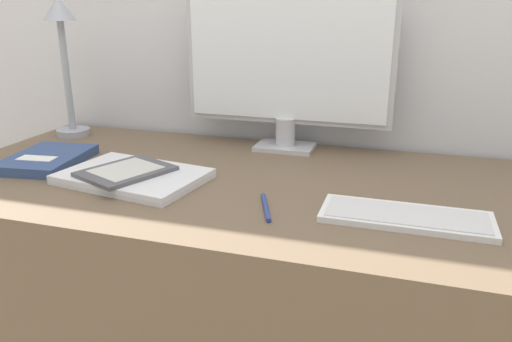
{
  "coord_description": "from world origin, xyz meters",
  "views": [
    {
      "loc": [
        0.32,
        -0.83,
        1.1
      ],
      "look_at": [
        0.03,
        0.08,
        0.78
      ],
      "focal_mm": 35.0,
      "sensor_mm": 36.0,
      "label": 1
    }
  ],
  "objects_px": {
    "monitor": "(286,65)",
    "desk_lamp": "(63,48)",
    "keyboard": "(406,217)",
    "laptop": "(133,176)",
    "ereader": "(126,171)",
    "pen": "(266,207)",
    "notebook": "(47,159)"
  },
  "relations": [
    {
      "from": "laptop",
      "to": "desk_lamp",
      "type": "relative_size",
      "value": 0.84
    },
    {
      "from": "keyboard",
      "to": "pen",
      "type": "bearing_deg",
      "value": -173.73
    },
    {
      "from": "ereader",
      "to": "desk_lamp",
      "type": "height_order",
      "value": "desk_lamp"
    },
    {
      "from": "desk_lamp",
      "to": "laptop",
      "type": "bearing_deg",
      "value": -38.38
    },
    {
      "from": "keyboard",
      "to": "notebook",
      "type": "distance_m",
      "value": 0.88
    },
    {
      "from": "monitor",
      "to": "desk_lamp",
      "type": "relative_size",
      "value": 1.39
    },
    {
      "from": "pen",
      "to": "desk_lamp",
      "type": "bearing_deg",
      "value": 152.4
    },
    {
      "from": "monitor",
      "to": "ereader",
      "type": "distance_m",
      "value": 0.5
    },
    {
      "from": "laptop",
      "to": "notebook",
      "type": "xyz_separation_m",
      "value": [
        -0.27,
        0.05,
        0.0
      ]
    },
    {
      "from": "ereader",
      "to": "pen",
      "type": "xyz_separation_m",
      "value": [
        0.35,
        -0.06,
        -0.02
      ]
    },
    {
      "from": "ereader",
      "to": "notebook",
      "type": "relative_size",
      "value": 0.93
    },
    {
      "from": "laptop",
      "to": "ereader",
      "type": "xyz_separation_m",
      "value": [
        -0.01,
        -0.01,
        0.02
      ]
    },
    {
      "from": "monitor",
      "to": "notebook",
      "type": "height_order",
      "value": "monitor"
    },
    {
      "from": "keyboard",
      "to": "ereader",
      "type": "xyz_separation_m",
      "value": [
        -0.61,
        0.03,
        0.02
      ]
    },
    {
      "from": "desk_lamp",
      "to": "notebook",
      "type": "bearing_deg",
      "value": -65.89
    },
    {
      "from": "laptop",
      "to": "ereader",
      "type": "bearing_deg",
      "value": -136.46
    },
    {
      "from": "laptop",
      "to": "ereader",
      "type": "height_order",
      "value": "ereader"
    },
    {
      "from": "notebook",
      "to": "pen",
      "type": "xyz_separation_m",
      "value": [
        0.61,
        -0.12,
        -0.01
      ]
    },
    {
      "from": "keyboard",
      "to": "notebook",
      "type": "height_order",
      "value": "notebook"
    },
    {
      "from": "desk_lamp",
      "to": "notebook",
      "type": "height_order",
      "value": "desk_lamp"
    },
    {
      "from": "monitor",
      "to": "desk_lamp",
      "type": "distance_m",
      "value": 0.66
    },
    {
      "from": "monitor",
      "to": "notebook",
      "type": "relative_size",
      "value": 2.27
    },
    {
      "from": "notebook",
      "to": "pen",
      "type": "bearing_deg",
      "value": -10.81
    },
    {
      "from": "ereader",
      "to": "pen",
      "type": "bearing_deg",
      "value": -9.68
    },
    {
      "from": "monitor",
      "to": "ereader",
      "type": "height_order",
      "value": "monitor"
    },
    {
      "from": "monitor",
      "to": "keyboard",
      "type": "bearing_deg",
      "value": -50.03
    },
    {
      "from": "monitor",
      "to": "laptop",
      "type": "relative_size",
      "value": 1.65
    },
    {
      "from": "laptop",
      "to": "notebook",
      "type": "distance_m",
      "value": 0.28
    },
    {
      "from": "keyboard",
      "to": "ereader",
      "type": "distance_m",
      "value": 0.61
    },
    {
      "from": "keyboard",
      "to": "desk_lamp",
      "type": "xyz_separation_m",
      "value": [
        -0.99,
        0.35,
        0.25
      ]
    },
    {
      "from": "pen",
      "to": "laptop",
      "type": "bearing_deg",
      "value": 168.26
    },
    {
      "from": "monitor",
      "to": "ereader",
      "type": "xyz_separation_m",
      "value": [
        -0.27,
        -0.37,
        -0.2
      ]
    }
  ]
}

